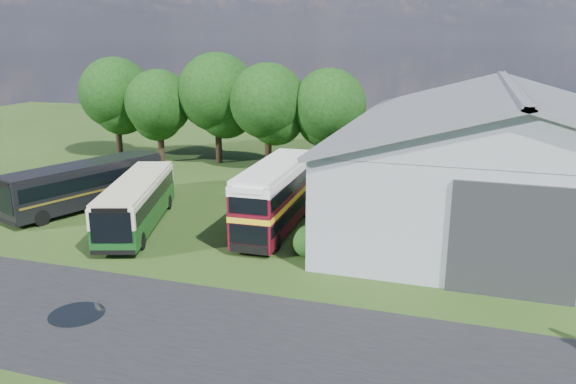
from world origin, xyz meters
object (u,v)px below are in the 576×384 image
(storage_shed, at_px, (504,150))
(bus_dark_single, at_px, (85,184))
(bus_green_single, at_px, (137,202))
(bus_maroon_double, at_px, (275,197))

(storage_shed, xyz_separation_m, bus_dark_single, (-25.44, -6.41, -2.60))
(bus_green_single, distance_m, bus_dark_single, 5.86)
(bus_green_single, height_order, bus_dark_single, bus_dark_single)
(storage_shed, bearing_deg, bus_dark_single, -165.86)
(bus_green_single, bearing_deg, bus_dark_single, 137.50)
(storage_shed, relative_size, bus_maroon_double, 2.71)
(bus_dark_single, bearing_deg, bus_green_single, -4.54)
(bus_green_single, bearing_deg, bus_maroon_double, -4.26)
(bus_green_single, distance_m, bus_maroon_double, 8.05)
(bus_green_single, xyz_separation_m, bus_maroon_double, (7.79, 1.98, 0.44))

